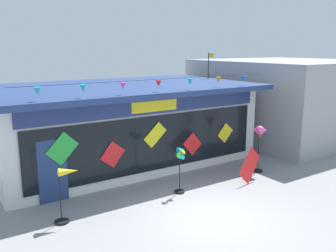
{
  "coord_description": "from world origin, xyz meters",
  "views": [
    {
      "loc": [
        -6.37,
        -7.41,
        4.75
      ],
      "look_at": [
        0.74,
        3.42,
        1.96
      ],
      "focal_mm": 39.05,
      "sensor_mm": 36.0,
      "label": 1
    }
  ],
  "objects_px": {
    "wind_spinner_left": "(180,161)",
    "wind_spinner_center_left": "(259,137)",
    "wind_spinner_far_left": "(66,184)",
    "display_kite_on_ground": "(250,165)",
    "kite_shop_building": "(119,122)"
  },
  "relations": [
    {
      "from": "wind_spinner_left",
      "to": "wind_spinner_center_left",
      "type": "relative_size",
      "value": 0.87
    },
    {
      "from": "wind_spinner_left",
      "to": "wind_spinner_center_left",
      "type": "xyz_separation_m",
      "value": [
        3.78,
        0.09,
        0.29
      ]
    },
    {
      "from": "wind_spinner_center_left",
      "to": "wind_spinner_far_left",
      "type": "bearing_deg",
      "value": -179.77
    },
    {
      "from": "wind_spinner_center_left",
      "to": "display_kite_on_ground",
      "type": "height_order",
      "value": "wind_spinner_center_left"
    },
    {
      "from": "wind_spinner_far_left",
      "to": "kite_shop_building",
      "type": "bearing_deg",
      "value": 49.76
    },
    {
      "from": "wind_spinner_left",
      "to": "wind_spinner_center_left",
      "type": "distance_m",
      "value": 3.79
    },
    {
      "from": "wind_spinner_far_left",
      "to": "wind_spinner_left",
      "type": "relative_size",
      "value": 0.98
    },
    {
      "from": "kite_shop_building",
      "to": "wind_spinner_left",
      "type": "height_order",
      "value": "kite_shop_building"
    },
    {
      "from": "wind_spinner_far_left",
      "to": "wind_spinner_left",
      "type": "distance_m",
      "value": 3.77
    },
    {
      "from": "wind_spinner_left",
      "to": "display_kite_on_ground",
      "type": "bearing_deg",
      "value": -11.76
    },
    {
      "from": "wind_spinner_left",
      "to": "wind_spinner_center_left",
      "type": "height_order",
      "value": "wind_spinner_center_left"
    },
    {
      "from": "wind_spinner_center_left",
      "to": "wind_spinner_left",
      "type": "bearing_deg",
      "value": -178.63
    },
    {
      "from": "display_kite_on_ground",
      "to": "wind_spinner_far_left",
      "type": "bearing_deg",
      "value": 174.57
    },
    {
      "from": "kite_shop_building",
      "to": "display_kite_on_ground",
      "type": "distance_m",
      "value": 5.79
    },
    {
      "from": "wind_spinner_far_left",
      "to": "wind_spinner_left",
      "type": "xyz_separation_m",
      "value": [
        3.77,
        -0.06,
        0.0
      ]
    }
  ]
}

